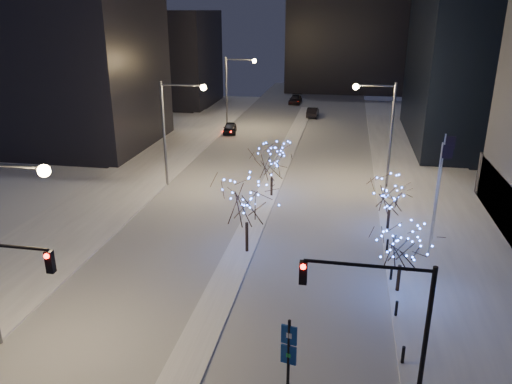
% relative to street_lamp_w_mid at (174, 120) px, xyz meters
% --- Properties ---
extents(road, '(20.00, 130.00, 0.02)m').
position_rel_street_lamp_w_mid_xyz_m(road, '(8.94, 8.00, -6.49)').
color(road, '#A1A5AF').
rests_on(road, ground).
extents(median, '(2.00, 80.00, 0.15)m').
position_rel_street_lamp_w_mid_xyz_m(median, '(8.94, 3.00, -6.42)').
color(median, white).
rests_on(median, ground).
extents(east_sidewalk, '(10.00, 90.00, 0.15)m').
position_rel_street_lamp_w_mid_xyz_m(east_sidewalk, '(23.94, -7.00, -6.42)').
color(east_sidewalk, white).
rests_on(east_sidewalk, ground).
extents(west_sidewalk, '(8.00, 90.00, 0.15)m').
position_rel_street_lamp_w_mid_xyz_m(west_sidewalk, '(-5.06, -7.00, -6.42)').
color(west_sidewalk, white).
rests_on(west_sidewalk, ground).
extents(filler_west_near, '(22.00, 18.00, 24.00)m').
position_rel_street_lamp_w_mid_xyz_m(filler_west_near, '(-19.06, 13.00, 5.50)').
color(filler_west_near, black).
rests_on(filler_west_near, ground).
extents(filler_west_far, '(18.00, 16.00, 16.00)m').
position_rel_street_lamp_w_mid_xyz_m(filler_west_far, '(-17.06, 43.00, 1.50)').
color(filler_west_far, black).
rests_on(filler_west_far, ground).
extents(street_lamp_w_mid, '(4.40, 0.56, 10.00)m').
position_rel_street_lamp_w_mid_xyz_m(street_lamp_w_mid, '(0.00, 0.00, 0.00)').
color(street_lamp_w_mid, '#595E66').
rests_on(street_lamp_w_mid, ground).
extents(street_lamp_w_far, '(4.40, 0.56, 10.00)m').
position_rel_street_lamp_w_mid_xyz_m(street_lamp_w_far, '(0.00, 25.00, 0.00)').
color(street_lamp_w_far, '#595E66').
rests_on(street_lamp_w_far, ground).
extents(street_lamp_east, '(3.90, 0.56, 10.00)m').
position_rel_street_lamp_w_mid_xyz_m(street_lamp_east, '(19.02, 3.00, -0.05)').
color(street_lamp_east, '#595E66').
rests_on(street_lamp_east, ground).
extents(traffic_signal_east, '(5.26, 0.43, 7.00)m').
position_rel_street_lamp_w_mid_xyz_m(traffic_signal_east, '(17.88, -26.00, -1.74)').
color(traffic_signal_east, black).
rests_on(traffic_signal_east, ground).
extents(flagpoles, '(1.35, 2.60, 8.00)m').
position_rel_street_lamp_w_mid_xyz_m(flagpoles, '(22.30, -9.75, -1.70)').
color(flagpoles, silver).
rests_on(flagpoles, east_sidewalk).
extents(bollards, '(0.16, 12.16, 0.90)m').
position_rel_street_lamp_w_mid_xyz_m(bollards, '(19.14, -17.00, -5.90)').
color(bollards, black).
rests_on(bollards, east_sidewalk).
extents(car_near, '(2.40, 4.52, 1.46)m').
position_rel_street_lamp_w_mid_xyz_m(car_near, '(0.02, 22.23, -5.77)').
color(car_near, black).
rests_on(car_near, ground).
extents(car_mid, '(1.75, 4.67, 1.52)m').
position_rel_street_lamp_w_mid_xyz_m(car_mid, '(10.44, 35.51, -5.74)').
color(car_mid, black).
rests_on(car_mid, ground).
extents(car_far, '(2.17, 5.13, 1.48)m').
position_rel_street_lamp_w_mid_xyz_m(car_far, '(6.44, 46.95, -5.76)').
color(car_far, black).
rests_on(car_far, ground).
extents(holiday_tree_median_near, '(5.67, 5.67, 5.92)m').
position_rel_street_lamp_w_mid_xyz_m(holiday_tree_median_near, '(9.44, -12.76, -2.48)').
color(holiday_tree_median_near, black).
rests_on(holiday_tree_median_near, median).
extents(holiday_tree_median_far, '(4.03, 4.03, 4.75)m').
position_rel_street_lamp_w_mid_xyz_m(holiday_tree_median_far, '(9.44, -1.35, -3.27)').
color(holiday_tree_median_far, black).
rests_on(holiday_tree_median_far, median).
extents(holiday_tree_plaza_near, '(3.77, 3.77, 4.52)m').
position_rel_street_lamp_w_mid_xyz_m(holiday_tree_plaza_near, '(19.44, -16.26, -3.37)').
color(holiday_tree_plaza_near, black).
rests_on(holiday_tree_plaza_near, east_sidewalk).
extents(holiday_tree_plaza_far, '(4.60, 4.60, 4.36)m').
position_rel_street_lamp_w_mid_xyz_m(holiday_tree_plaza_far, '(19.44, -6.95, -3.55)').
color(holiday_tree_plaza_far, black).
rests_on(holiday_tree_plaza_far, east_sidewalk).
extents(wayfinding_sign, '(0.70, 0.24, 3.93)m').
position_rel_street_lamp_w_mid_xyz_m(wayfinding_sign, '(13.94, -26.00, -4.09)').
color(wayfinding_sign, black).
rests_on(wayfinding_sign, ground).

